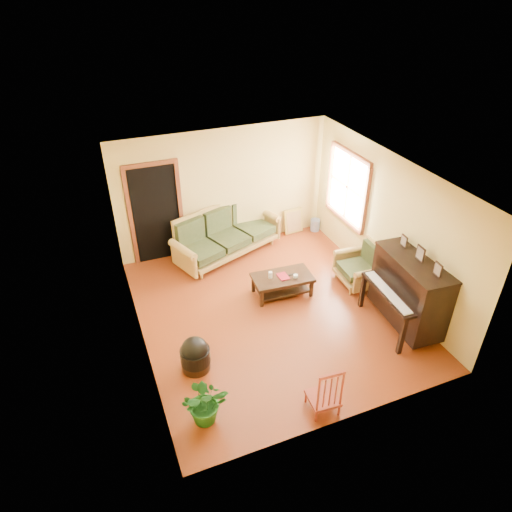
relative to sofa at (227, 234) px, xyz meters
name	(u,v)px	position (x,y,z in m)	size (l,w,h in m)	color
floor	(271,311)	(0.09, -2.09, -0.50)	(5.00, 5.00, 0.00)	#61220C
doorway	(156,214)	(-1.36, 0.39, 0.52)	(1.08, 0.16, 2.05)	black
window	(348,187)	(2.30, -0.79, 1.00)	(0.12, 1.36, 1.46)	white
sofa	(227,234)	(0.00, 0.00, 0.00)	(2.34, 0.98, 1.00)	#A17D3B
coffee_table	(282,285)	(0.49, -1.70, -0.30)	(1.10, 0.60, 0.40)	black
armchair	(359,265)	(1.98, -1.93, -0.08)	(0.80, 0.84, 0.84)	#A17D3B
piano	(409,293)	(2.09, -3.23, 0.14)	(0.86, 1.45, 1.28)	black
footstool	(195,358)	(-1.52, -2.92, -0.28)	(0.46, 0.46, 0.43)	black
red_chair	(324,387)	(-0.09, -4.31, -0.07)	(0.40, 0.44, 0.86)	maroon
leaning_frame	(293,221)	(1.69, 0.31, -0.20)	(0.46, 0.10, 0.61)	gold
ceramic_crock	(315,225)	(2.21, 0.23, -0.36)	(0.22, 0.22, 0.27)	#3751A5
potted_plant	(206,402)	(-1.64, -3.88, -0.16)	(0.62, 0.53, 0.69)	#185418
book	(279,278)	(0.40, -1.73, -0.09)	(0.18, 0.24, 0.02)	maroon
candle	(270,275)	(0.26, -1.66, -0.04)	(0.07, 0.07, 0.13)	white
glass_jar	(296,276)	(0.70, -1.82, -0.07)	(0.08, 0.08, 0.06)	white
remote	(291,275)	(0.66, -1.72, -0.10)	(0.14, 0.04, 0.01)	black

